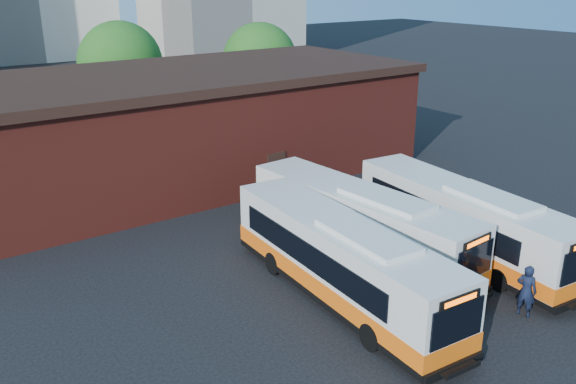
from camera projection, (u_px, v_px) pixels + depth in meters
ground at (426, 317)px, 22.06m from camera, size 220.00×220.00×0.00m
bus_midwest at (341, 264)px, 22.82m from camera, size 3.25×12.15×3.27m
bus_mideast at (359, 226)px, 26.23m from camera, size 3.33×12.09×3.26m
bus_east at (463, 224)px, 26.52m from camera, size 3.49×12.00×3.23m
transit_worker at (526, 291)px, 21.88m from camera, size 0.66×0.83×1.98m
depot_building at (178, 124)px, 36.28m from camera, size 28.60×12.60×6.40m
tree_mid at (121, 64)px, 47.49m from camera, size 6.56×6.56×8.36m
tree_east at (260, 60)px, 51.27m from camera, size 6.24×6.24×7.96m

